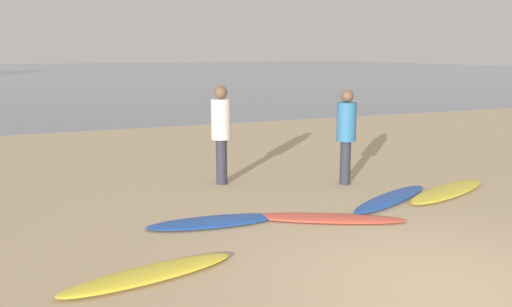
{
  "coord_description": "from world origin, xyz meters",
  "views": [
    {
      "loc": [
        -3.9,
        -4.11,
        2.44
      ],
      "look_at": [
        -0.02,
        4.96,
        0.6
      ],
      "focal_mm": 38.6,
      "sensor_mm": 36.0,
      "label": 1
    }
  ],
  "objects": [
    {
      "name": "ground_plane",
      "position": [
        0.0,
        10.0,
        -0.1
      ],
      "size": [
        120.0,
        120.0,
        0.2
      ],
      "primitive_type": "cube",
      "color": "tan",
      "rests_on": "ground"
    },
    {
      "name": "ocean_water",
      "position": [
        0.0,
        63.45,
        0.0
      ],
      "size": [
        140.0,
        100.0,
        0.01
      ],
      "primitive_type": "cube",
      "color": "slate",
      "rests_on": "ground"
    },
    {
      "name": "surfboard_0",
      "position": [
        -2.75,
        1.54,
        0.05
      ],
      "size": [
        2.08,
        0.88,
        0.1
      ],
      "primitive_type": "ellipsoid",
      "rotation": [
        0.0,
        0.0,
        0.21
      ],
      "color": "yellow",
      "rests_on": "ground"
    },
    {
      "name": "surfboard_1",
      "position": [
        -1.49,
        3.08,
        0.04
      ],
      "size": [
        1.97,
        0.73,
        0.07
      ],
      "primitive_type": "ellipsoid",
      "rotation": [
        0.0,
        0.0,
        -0.09
      ],
      "color": "#1E479E",
      "rests_on": "ground"
    },
    {
      "name": "surfboard_2",
      "position": [
        0.07,
        2.6,
        0.04
      ],
      "size": [
        2.27,
        1.53,
        0.07
      ],
      "primitive_type": "ellipsoid",
      "rotation": [
        0.0,
        0.0,
        -0.5
      ],
      "color": "#D84C38",
      "rests_on": "ground"
    },
    {
      "name": "surfboard_3",
      "position": [
        1.61,
        3.09,
        0.05
      ],
      "size": [
        2.24,
        1.42,
        0.09
      ],
      "primitive_type": "ellipsoid",
      "rotation": [
        0.0,
        0.0,
        0.46
      ],
      "color": "#1E479E",
      "rests_on": "ground"
    },
    {
      "name": "surfboard_4",
      "position": [
        2.82,
        3.1,
        0.05
      ],
      "size": [
        2.4,
        1.4,
        0.09
      ],
      "primitive_type": "ellipsoid",
      "rotation": [
        0.0,
        0.0,
        0.38
      ],
      "color": "yellow",
      "rests_on": "ground"
    },
    {
      "name": "person_0",
      "position": [
        1.54,
        4.41,
        1.04
      ],
      "size": [
        0.35,
        0.35,
        1.76
      ],
      "rotation": [
        0.0,
        0.0,
        5.14
      ],
      "color": "#2D2D38",
      "rests_on": "ground"
    },
    {
      "name": "person_1",
      "position": [
        -0.56,
        5.32,
        1.08
      ],
      "size": [
        0.37,
        0.37,
        1.83
      ],
      "rotation": [
        0.0,
        0.0,
        5.05
      ],
      "color": "#2D2D38",
      "rests_on": "ground"
    }
  ]
}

